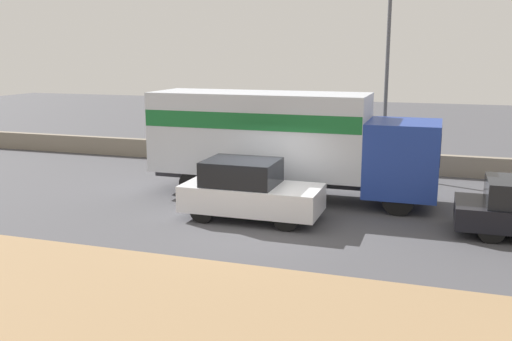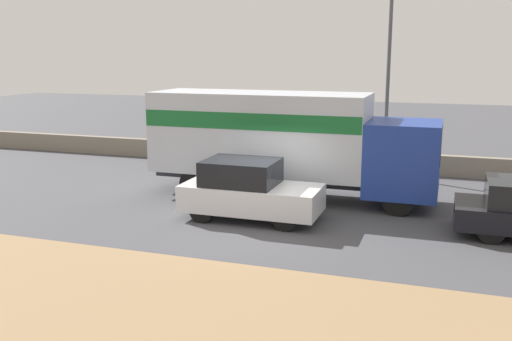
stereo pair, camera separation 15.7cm
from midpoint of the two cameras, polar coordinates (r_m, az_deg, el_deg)
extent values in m
plane|color=#47474C|center=(15.60, -0.08, -5.28)|extent=(80.00, 80.00, 0.00)
cube|color=#937551|center=(10.72, -9.86, -13.56)|extent=(60.00, 5.09, 0.04)
cube|color=gray|center=(23.03, 6.17, 1.24)|extent=(60.00, 0.35, 0.78)
cylinder|color=#4C4C51|center=(21.61, 12.69, 8.33)|extent=(0.14, 0.14, 6.77)
cube|color=navy|center=(17.46, 14.21, 1.24)|extent=(2.11, 2.34, 2.17)
cube|color=black|center=(17.35, 17.69, 2.43)|extent=(0.06, 1.99, 0.96)
cube|color=#2D2D33|center=(18.46, 0.09, -0.45)|extent=(6.85, 1.28, 0.25)
cube|color=silver|center=(18.22, 0.09, 3.83)|extent=(6.85, 2.34, 2.54)
cube|color=#19662D|center=(18.16, 0.09, 5.33)|extent=(6.82, 2.36, 0.51)
cylinder|color=black|center=(18.64, 14.28, -1.38)|extent=(0.90, 0.28, 0.90)
cylinder|color=black|center=(16.71, 13.78, -2.87)|extent=(0.90, 0.28, 0.90)
cylinder|color=black|center=(20.06, -4.14, -0.12)|extent=(0.90, 0.28, 0.90)
cylinder|color=black|center=(18.27, -6.51, -1.35)|extent=(0.90, 0.28, 0.90)
cylinder|color=black|center=(19.59, -0.43, -0.38)|extent=(0.90, 0.28, 0.90)
cylinder|color=black|center=(17.76, -2.49, -1.67)|extent=(0.90, 0.28, 0.90)
cube|color=silver|center=(15.82, -0.67, -2.73)|extent=(3.83, 1.73, 0.72)
cube|color=black|center=(15.76, -1.74, -0.16)|extent=(1.99, 1.59, 0.68)
cylinder|color=black|center=(16.26, 4.15, -3.37)|extent=(0.68, 0.20, 0.68)
cylinder|color=black|center=(14.87, 2.74, -4.80)|extent=(0.68, 0.20, 0.68)
cylinder|color=black|center=(16.96, -3.66, -2.71)|extent=(0.68, 0.20, 0.68)
cylinder|color=black|center=(15.64, -5.69, -4.01)|extent=(0.68, 0.20, 0.68)
cylinder|color=black|center=(16.59, 21.86, -3.94)|extent=(0.65, 0.20, 0.65)
cylinder|color=black|center=(15.04, 22.21, -5.54)|extent=(0.65, 0.20, 0.65)
camera|label=1|loc=(0.08, -90.26, -0.05)|focal=40.00mm
camera|label=2|loc=(0.08, 89.74, 0.05)|focal=40.00mm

